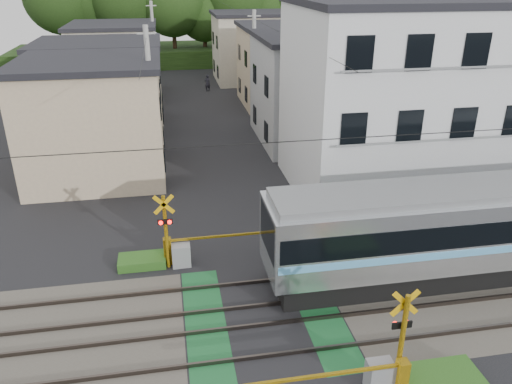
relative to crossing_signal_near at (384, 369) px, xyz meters
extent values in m
plane|color=black|center=(-2.59, 3.65, -0.71)|extent=(120.00, 120.00, 0.00)
cube|color=#47423A|center=(-2.59, 3.65, -0.71)|extent=(120.00, 6.00, 0.00)
cube|color=black|center=(-2.59, 3.65, -0.71)|extent=(5.20, 120.00, 0.00)
cube|color=#145126|center=(-4.49, 3.65, -0.70)|extent=(1.30, 6.00, 0.00)
cube|color=#145126|center=(-0.69, 3.65, -0.70)|extent=(1.30, 6.00, 0.00)
cube|color=#3F3833|center=(-2.59, 1.75, -0.64)|extent=(120.00, 0.08, 0.14)
cube|color=#3F3833|center=(-2.59, 3.15, -0.64)|extent=(120.00, 0.08, 0.14)
cube|color=#3F3833|center=(-2.59, 4.15, -0.64)|extent=(120.00, 0.08, 0.14)
cube|color=#3F3833|center=(-2.59, 5.55, -0.64)|extent=(120.00, 0.08, 0.14)
cube|color=black|center=(6.50, 4.85, -0.27)|extent=(16.76, 2.31, 0.87)
cube|color=black|center=(0.39, 4.85, -0.42)|extent=(2.33, 2.13, 0.58)
cube|color=silver|center=(6.50, 4.85, 1.42)|extent=(17.45, 2.71, 2.52)
cube|color=black|center=(6.50, 4.85, 1.72)|extent=(17.17, 2.75, 0.86)
cube|color=#5AACE3|center=(6.50, 4.85, 1.07)|extent=(17.28, 2.74, 0.27)
cube|color=slate|center=(6.50, 4.85, 2.80)|extent=(17.10, 2.23, 0.23)
cube|color=black|center=(-2.18, 4.85, 1.80)|extent=(0.10, 2.33, 1.51)
cylinder|color=#ECAD0C|center=(0.41, 0.05, 0.79)|extent=(0.14, 0.14, 3.00)
cube|color=#ECAD0C|center=(0.41, 0.15, 1.99)|extent=(0.77, 0.05, 0.77)
cube|color=#ECAD0C|center=(0.41, 0.15, 1.99)|extent=(0.77, 0.05, 0.77)
cube|color=black|center=(0.41, 0.15, 1.29)|extent=(0.55, 0.05, 0.20)
sphere|color=#FF0C07|center=(0.25, 0.21, 1.29)|extent=(0.16, 0.16, 0.16)
sphere|color=#FF0C07|center=(0.57, 0.21, 1.29)|extent=(0.16, 0.16, 0.16)
cube|color=gray|center=(-0.09, 0.05, -0.26)|extent=(0.70, 0.50, 0.90)
cube|color=#ECAD0C|center=(0.41, -0.20, -0.16)|extent=(0.30, 0.30, 1.10)
cube|color=#ECAD0C|center=(-1.84, -0.20, 0.29)|extent=(4.20, 0.08, 0.08)
cylinder|color=#ECAD0C|center=(-5.59, 7.25, 0.79)|extent=(0.14, 0.14, 3.00)
cube|color=#ECAD0C|center=(-5.59, 7.15, 1.99)|extent=(0.77, 0.05, 0.77)
cube|color=#ECAD0C|center=(-5.59, 7.15, 1.99)|extent=(0.77, 0.05, 0.77)
cube|color=black|center=(-5.59, 7.15, 1.29)|extent=(0.55, 0.05, 0.20)
sphere|color=#FF0C07|center=(-5.75, 7.09, 1.29)|extent=(0.16, 0.16, 0.16)
sphere|color=#FF0C07|center=(-5.43, 7.09, 1.29)|extent=(0.16, 0.16, 0.16)
cube|color=gray|center=(-5.09, 7.25, -0.26)|extent=(0.70, 0.50, 0.90)
cube|color=#ECAD0C|center=(-5.59, 7.50, -0.16)|extent=(0.30, 0.30, 1.10)
cube|color=#ECAD0C|center=(-3.34, 7.50, 0.29)|extent=(4.20, 0.08, 0.08)
cube|color=silver|center=(5.91, 13.15, 3.79)|extent=(10.00, 8.00, 9.00)
cube|color=black|center=(5.91, 13.15, 8.44)|extent=(10.20, 8.16, 0.30)
cube|color=black|center=(2.21, 9.12, 0.79)|extent=(1.10, 0.06, 1.40)
cube|color=black|center=(4.66, 9.12, 0.79)|extent=(1.10, 0.06, 1.40)
cube|color=black|center=(7.11, 9.12, 0.79)|extent=(1.10, 0.06, 1.40)
cube|color=black|center=(9.56, 9.12, 0.79)|extent=(1.10, 0.06, 1.40)
cube|color=gray|center=(5.91, 8.90, 0.19)|extent=(9.00, 0.06, 0.08)
cube|color=black|center=(2.21, 9.12, 3.79)|extent=(1.10, 0.06, 1.40)
cube|color=black|center=(4.66, 9.12, 3.79)|extent=(1.10, 0.06, 1.40)
cube|color=black|center=(7.11, 9.12, 3.79)|extent=(1.10, 0.06, 1.40)
cube|color=gray|center=(5.91, 8.90, 3.19)|extent=(9.00, 0.06, 0.08)
cube|color=black|center=(2.21, 9.12, 6.79)|extent=(1.10, 0.06, 1.40)
cube|color=black|center=(4.66, 9.12, 6.79)|extent=(1.10, 0.06, 1.40)
cube|color=black|center=(7.11, 9.12, 6.79)|extent=(1.10, 0.06, 1.40)
cube|color=gray|center=(5.91, 8.90, 6.19)|extent=(9.00, 0.06, 0.08)
cube|color=#C7AF8D|center=(-9.09, 17.65, 2.29)|extent=(7.00, 7.00, 6.00)
cube|color=black|center=(-9.09, 17.65, 5.44)|extent=(7.35, 7.35, 0.30)
cube|color=black|center=(-5.56, 15.90, 0.59)|extent=(0.06, 1.00, 1.20)
cube|color=black|center=(-5.56, 19.40, 0.59)|extent=(0.06, 1.00, 1.20)
cube|color=black|center=(-5.56, 15.90, 3.39)|extent=(0.06, 1.00, 1.20)
cube|color=black|center=(-5.56, 19.40, 3.39)|extent=(0.06, 1.00, 1.20)
cube|color=#9FA1A4|center=(4.21, 21.65, 2.54)|extent=(7.00, 8.00, 6.50)
cube|color=black|center=(4.21, 21.65, 5.94)|extent=(7.35, 8.40, 0.30)
cube|color=black|center=(0.68, 19.65, 0.59)|extent=(0.06, 1.00, 1.20)
cube|color=black|center=(0.68, 23.65, 0.59)|extent=(0.06, 1.00, 1.20)
cube|color=black|center=(0.68, 19.65, 3.39)|extent=(0.06, 1.00, 1.20)
cube|color=black|center=(0.68, 23.65, 3.39)|extent=(0.06, 1.00, 1.20)
cube|color=beige|center=(-9.59, 26.65, 2.19)|extent=(8.00, 7.00, 5.80)
cube|color=black|center=(-9.59, 26.65, 5.24)|extent=(8.40, 7.35, 0.30)
cube|color=black|center=(-5.56, 24.90, 0.59)|extent=(0.06, 1.00, 1.20)
cube|color=black|center=(-5.56, 28.40, 0.59)|extent=(0.06, 1.00, 1.20)
cube|color=black|center=(-5.56, 24.90, 3.39)|extent=(0.06, 1.00, 1.20)
cube|color=black|center=(-5.56, 28.40, 3.39)|extent=(0.06, 1.00, 1.20)
cube|color=#C7AF8D|center=(4.61, 31.65, 2.39)|extent=(7.00, 7.00, 6.20)
cube|color=black|center=(4.61, 31.65, 5.64)|extent=(7.35, 7.35, 0.30)
cube|color=black|center=(1.08, 29.90, 0.59)|extent=(0.06, 1.00, 1.20)
cube|color=black|center=(1.08, 33.40, 0.59)|extent=(0.06, 1.00, 1.20)
cube|color=black|center=(1.08, 29.90, 3.39)|extent=(0.06, 1.00, 1.20)
cube|color=black|center=(1.08, 33.40, 3.39)|extent=(0.06, 1.00, 1.20)
cube|color=beige|center=(-9.39, 36.65, 2.29)|extent=(7.00, 8.00, 6.00)
cube|color=black|center=(-9.39, 36.65, 5.44)|extent=(7.35, 8.40, 0.30)
cube|color=black|center=(-5.86, 34.65, 0.59)|extent=(0.06, 1.00, 1.20)
cube|color=black|center=(-5.86, 38.65, 0.59)|extent=(0.06, 1.00, 1.20)
cube|color=black|center=(-5.86, 34.65, 3.39)|extent=(0.06, 1.00, 1.20)
cube|color=black|center=(-5.86, 38.65, 3.39)|extent=(0.06, 1.00, 1.20)
cube|color=beige|center=(3.91, 41.65, 2.49)|extent=(8.00, 7.00, 6.40)
cube|color=black|center=(3.91, 41.65, 5.84)|extent=(8.40, 7.35, 0.30)
cube|color=black|center=(-0.12, 39.90, 0.59)|extent=(0.06, 1.00, 1.20)
cube|color=black|center=(-0.12, 43.40, 0.59)|extent=(0.06, 1.00, 1.20)
cube|color=black|center=(-0.12, 39.90, 3.39)|extent=(0.06, 1.00, 1.20)
cube|color=black|center=(-0.12, 43.40, 3.39)|extent=(0.06, 1.00, 1.20)
cube|color=#203B13|center=(-2.59, 53.65, 0.29)|extent=(40.00, 10.00, 2.00)
cylinder|color=#332114|center=(-16.16, 53.59, 2.24)|extent=(0.50, 0.50, 5.90)
cylinder|color=#332114|center=(-13.17, 54.52, 2.29)|extent=(0.50, 0.50, 6.00)
cylinder|color=#332114|center=(-8.97, 52.68, 2.28)|extent=(0.50, 0.50, 5.99)
cylinder|color=#332114|center=(-3.86, 51.71, 2.00)|extent=(0.50, 0.50, 5.42)
sphere|color=#203B13|center=(-3.86, 51.71, 6.33)|extent=(7.58, 7.58, 7.58)
cylinder|color=#332114|center=(-0.24, 52.49, 1.42)|extent=(0.50, 0.50, 4.25)
sphere|color=#203B13|center=(-0.24, 52.49, 4.82)|extent=(5.95, 5.95, 5.95)
cylinder|color=#332114|center=(3.62, 52.35, 2.10)|extent=(0.50, 0.50, 5.62)
cylinder|color=#332114|center=(7.19, 52.27, 1.61)|extent=(0.50, 0.50, 4.63)
sphere|color=#203B13|center=(7.19, 52.27, 5.31)|extent=(6.49, 6.49, 6.49)
cylinder|color=#332114|center=(11.04, 52.16, 2.23)|extent=(0.50, 0.50, 5.89)
cube|color=black|center=(3.41, 4.85, 4.89)|extent=(60.00, 0.02, 0.02)
cylinder|color=#A5A5A0|center=(-5.99, 16.65, 3.29)|extent=(0.26, 0.26, 8.00)
cube|color=#A5A5A0|center=(-5.99, 16.65, 6.89)|extent=(0.90, 0.08, 0.08)
cylinder|color=#A5A5A0|center=(1.01, 25.65, 3.29)|extent=(0.26, 0.26, 8.00)
cube|color=#A5A5A0|center=(1.01, 25.65, 6.89)|extent=(0.90, 0.08, 0.08)
cylinder|color=#A5A5A0|center=(-5.99, 37.65, 3.29)|extent=(0.26, 0.26, 8.00)
cube|color=#A5A5A0|center=(-5.99, 37.65, 6.89)|extent=(0.90, 0.08, 0.08)
cube|color=black|center=(-5.99, 27.15, 6.69)|extent=(0.02, 42.00, 0.02)
cube|color=black|center=(1.01, 27.15, 6.69)|extent=(0.02, 42.00, 0.02)
imported|color=#272730|center=(-1.38, 37.35, 0.06)|extent=(0.65, 0.53, 1.54)
cube|color=#2D5E1E|center=(1.61, -0.15, -0.51)|extent=(2.20, 1.20, 0.40)
cube|color=#2D5E1E|center=(-6.59, 7.55, -0.53)|extent=(1.80, 1.00, 0.36)
cube|color=#2D5E1E|center=(2.01, 6.85, -0.56)|extent=(1.50, 0.90, 0.30)
camera|label=1|loc=(-5.18, -9.44, 9.75)|focal=35.00mm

